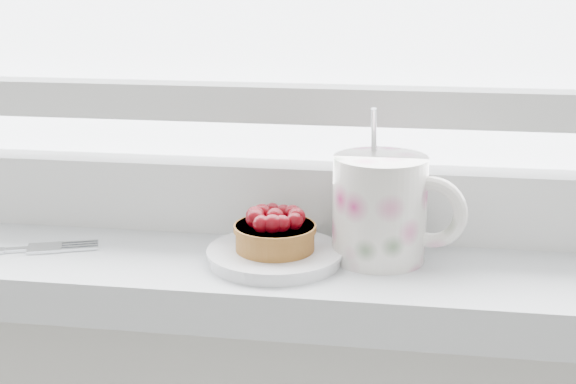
# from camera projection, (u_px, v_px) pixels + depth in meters

# --- Properties ---
(saucer) EXTENTS (0.12, 0.12, 0.01)m
(saucer) POSITION_uv_depth(u_px,v_px,m) (275.00, 255.00, 0.73)
(saucer) COLOR silver
(saucer) RESTS_ON windowsill
(raspberry_tart) EXTENTS (0.07, 0.07, 0.04)m
(raspberry_tart) POSITION_uv_depth(u_px,v_px,m) (275.00, 231.00, 0.72)
(raspberry_tart) COLOR brown
(raspberry_tart) RESTS_ON saucer
(floral_mug) EXTENTS (0.13, 0.10, 0.14)m
(floral_mug) POSITION_uv_depth(u_px,v_px,m) (383.00, 207.00, 0.72)
(floral_mug) COLOR silver
(floral_mug) RESTS_ON windowsill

